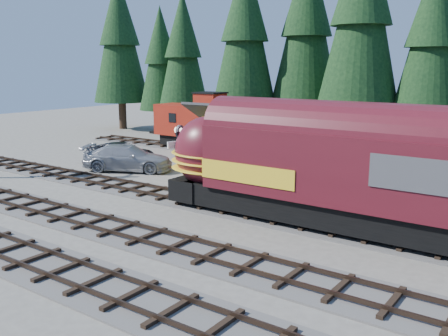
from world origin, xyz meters
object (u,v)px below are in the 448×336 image
Objects in this scene: depot at (293,140)px; pickup_truck_a at (122,153)px; locomotive at (307,171)px; caboose at (202,124)px; pickup_truck_b at (128,158)px.

pickup_truck_a is (-14.52, -0.92, -2.15)m from depot.
depot is 0.76× the size of locomotive.
depot reaches higher than pickup_truck_a.
pickup_truck_a is at bearing -176.38° from depot.
pickup_truck_a is (-1.48, -8.42, -1.61)m from caboose.
depot is 15.05m from caboose.
locomotive is at bearing -57.30° from depot.
depot is 12.50m from pickup_truck_b.
pickup_truck_a is 3.01m from pickup_truck_b.
depot is at bearing -29.92° from caboose.
pickup_truck_b is (-12.05, -2.64, -2.02)m from depot.
caboose is at bearing 150.08° from depot.
pickup_truck_a is at bearing 28.14° from pickup_truck_b.
depot is at bearing -104.66° from pickup_truck_b.
depot is 7.73m from locomotive.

